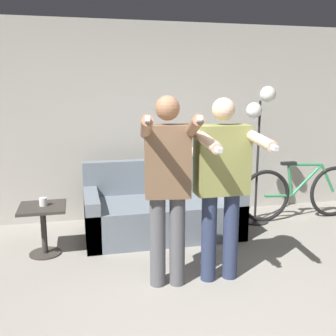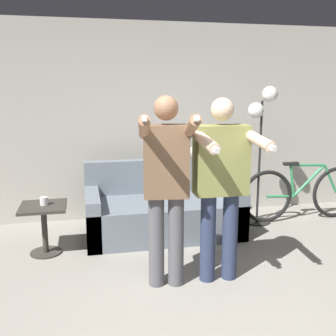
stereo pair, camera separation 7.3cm
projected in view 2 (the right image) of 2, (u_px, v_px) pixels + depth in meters
name	position (u px, v px, depth m)	size (l,w,h in m)	color
ground_plane	(220.00, 332.00, 2.87)	(16.00, 16.00, 0.00)	gray
wall_back	(152.00, 122.00, 5.31)	(10.00, 0.05, 2.60)	#B7B2A8
couch	(163.00, 211.00, 4.80)	(1.84, 0.94, 0.86)	slate
person_left	(166.00, 180.00, 3.37)	(0.53, 0.70, 1.69)	#56565B
person_right	(221.00, 178.00, 3.47)	(0.54, 0.67, 1.67)	#2D3856
cat	(192.00, 152.00, 5.10)	(0.49, 0.13, 0.17)	silver
floor_lamp	(262.00, 122.00, 4.96)	(0.38, 0.35, 1.78)	black
side_table	(44.00, 219.00, 4.17)	(0.48, 0.48, 0.54)	#38332D
cup	(44.00, 201.00, 4.15)	(0.08, 0.08, 0.08)	white
bicycle	(302.00, 193.00, 5.25)	(1.73, 0.07, 0.80)	black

